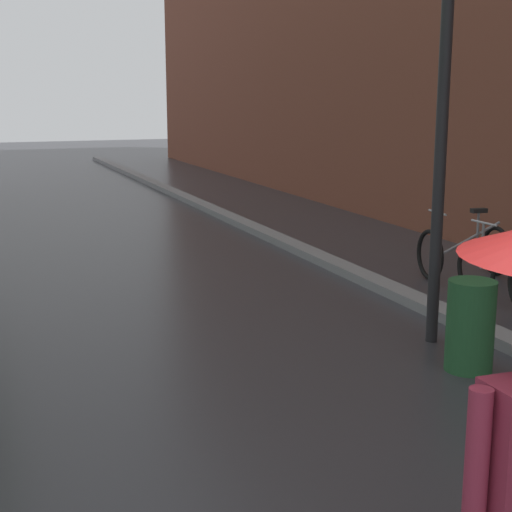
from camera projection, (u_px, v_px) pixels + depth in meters
name	position (u px, v px, depth m)	size (l,w,h in m)	color
kerb_strip	(283.00, 241.00, 12.94)	(0.30, 36.00, 0.12)	slate
parked_bicycle_3	(508.00, 263.00, 9.84)	(1.11, 0.75, 0.96)	black
parked_bicycle_4	(463.00, 251.00, 10.61)	(1.14, 0.80, 0.96)	black
street_lamp_post	(444.00, 81.00, 7.41)	(0.24, 0.24, 4.52)	black
litter_bin	(470.00, 326.00, 7.04)	(0.44, 0.44, 0.85)	#1E4C28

